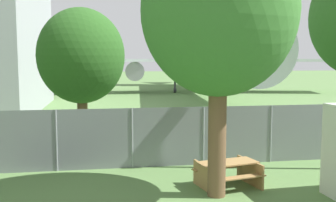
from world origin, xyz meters
name	(u,v)px	position (x,y,z in m)	size (l,w,h in m)	color
perimeter_fence	(203,136)	(0.00, 9.52, 1.05)	(56.07, 0.07, 2.10)	gray
airplane	(201,55)	(7.10, 38.41, 4.29)	(33.40, 42.19, 13.58)	silver
picnic_bench_near_cabin	(228,171)	(0.10, 6.98, 0.47)	(1.98, 1.73, 0.76)	#A37A47
tree_near_hangar	(81,56)	(-4.35, 12.05, 3.88)	(3.43, 3.43, 5.80)	brown
tree_far_right	(219,12)	(-0.44, 6.30, 5.02)	(4.15, 4.15, 7.33)	brown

